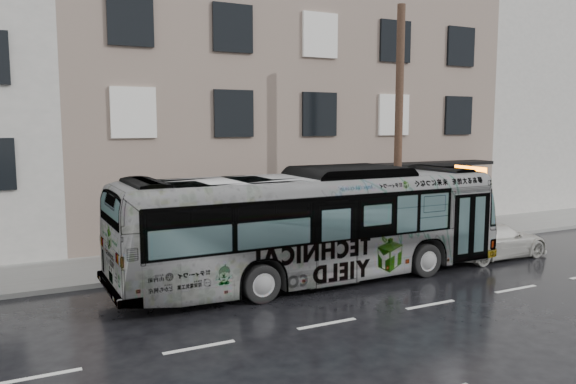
{
  "coord_description": "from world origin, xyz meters",
  "views": [
    {
      "loc": [
        -6.7,
        -13.74,
        4.79
      ],
      "look_at": [
        1.45,
        2.5,
        2.59
      ],
      "focal_mm": 35.0,
      "sensor_mm": 36.0,
      "label": 1
    }
  ],
  "objects_px": {
    "utility_pole_front": "(399,128)",
    "bus": "(315,225)",
    "sign_post": "(419,213)",
    "white_sedan": "(492,240)"
  },
  "relations": [
    {
      "from": "utility_pole_front",
      "to": "bus",
      "type": "xyz_separation_m",
      "value": [
        -4.88,
        -2.31,
        -2.92
      ]
    },
    {
      "from": "utility_pole_front",
      "to": "sign_post",
      "type": "xyz_separation_m",
      "value": [
        1.1,
        0.0,
        -3.3
      ]
    },
    {
      "from": "bus",
      "to": "white_sedan",
      "type": "height_order",
      "value": "bus"
    },
    {
      "from": "utility_pole_front",
      "to": "white_sedan",
      "type": "relative_size",
      "value": 2.02
    },
    {
      "from": "utility_pole_front",
      "to": "sign_post",
      "type": "distance_m",
      "value": 3.48
    },
    {
      "from": "bus",
      "to": "white_sedan",
      "type": "bearing_deg",
      "value": -93.16
    },
    {
      "from": "utility_pole_front",
      "to": "sign_post",
      "type": "bearing_deg",
      "value": 0.0
    },
    {
      "from": "sign_post",
      "to": "utility_pole_front",
      "type": "bearing_deg",
      "value": 180.0
    },
    {
      "from": "utility_pole_front",
      "to": "bus",
      "type": "distance_m",
      "value": 6.13
    },
    {
      "from": "bus",
      "to": "white_sedan",
      "type": "xyz_separation_m",
      "value": [
        7.14,
        -0.31,
        -1.09
      ]
    }
  ]
}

